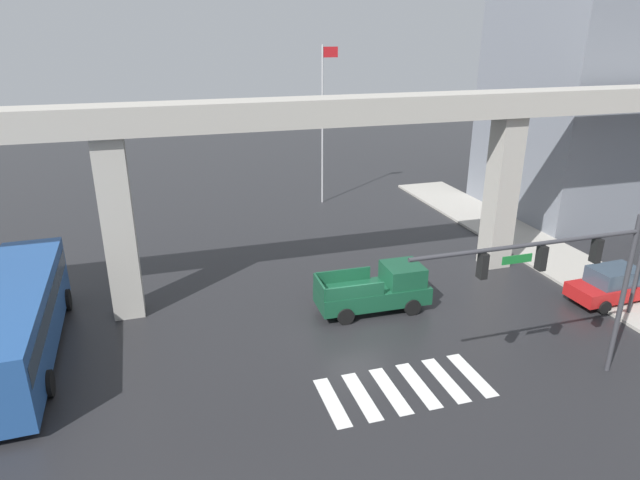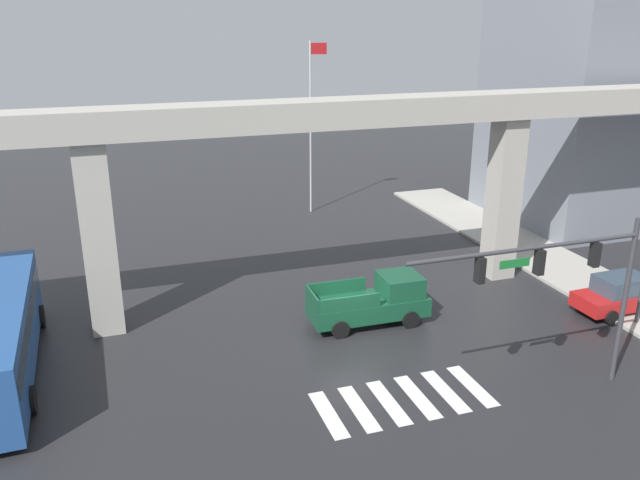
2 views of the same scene
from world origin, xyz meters
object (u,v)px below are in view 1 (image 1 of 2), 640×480
(traffic_signal_mast, at_px, (567,269))
(flagpole, at_px, (324,116))
(pickup_truck, at_px, (379,290))
(city_bus, at_px, (17,318))
(sedan_red, at_px, (614,285))

(traffic_signal_mast, distance_m, flagpole, 24.05)
(pickup_truck, xyz_separation_m, traffic_signal_mast, (3.74, -7.09, 3.56))
(city_bus, xyz_separation_m, traffic_signal_mast, (18.59, -7.49, 2.83))
(pickup_truck, relative_size, city_bus, 0.47)
(pickup_truck, distance_m, city_bus, 14.88)
(city_bus, relative_size, sedan_red, 2.49)
(sedan_red, xyz_separation_m, traffic_signal_mast, (-7.14, -4.56, 3.70))
(city_bus, relative_size, flagpole, 0.97)
(city_bus, height_order, sedan_red, city_bus)
(pickup_truck, xyz_separation_m, flagpole, (2.66, 16.86, 5.40))
(pickup_truck, xyz_separation_m, sedan_red, (10.88, -2.53, -0.14))
(city_bus, distance_m, flagpole, 24.48)
(city_bus, relative_size, traffic_signal_mast, 1.25)
(sedan_red, bearing_deg, pickup_truck, 166.91)
(city_bus, bearing_deg, sedan_red, -6.50)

